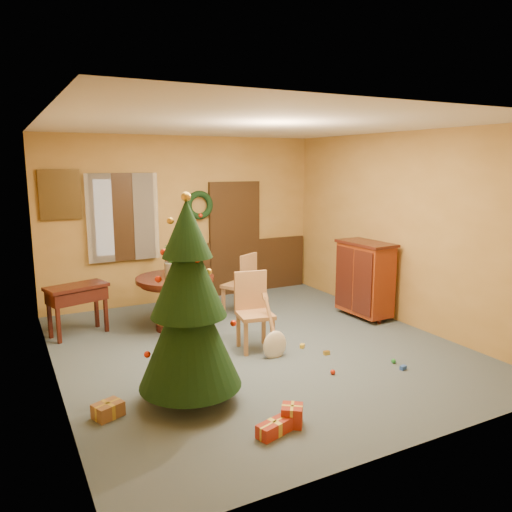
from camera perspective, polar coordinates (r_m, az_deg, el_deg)
room_envelope at (r=9.02m, az=-6.75°, el=2.10°), size 5.50×5.50×5.50m
dining_table at (r=7.48m, az=-9.17°, el=-4.13°), size 1.15×1.15×0.79m
urn at (r=7.40m, az=-9.25°, el=-1.53°), size 0.30×0.30×0.22m
centerpiece_plant at (r=7.34m, az=-9.31°, el=0.68°), size 0.32×0.28×0.36m
chair_near at (r=6.63m, az=-0.32°, el=-5.95°), size 0.51×0.51×1.02m
chair_far at (r=8.07m, az=-1.54°, el=-2.98°), size 0.60×0.60×1.01m
guitar at (r=6.36m, az=2.17°, el=-8.18°), size 0.45×0.57×0.76m
plant_stand at (r=8.05m, az=-9.04°, el=-2.93°), size 0.36×0.36×0.92m
stand_plant at (r=7.94m, az=-9.16°, el=1.15°), size 0.31×0.28×0.47m
christmas_tree at (r=5.05m, az=-7.69°, el=-5.71°), size 1.05×1.05×2.17m
writing_desk at (r=7.55m, az=-19.77°, el=-4.48°), size 0.91×0.63×0.74m
sideboard at (r=8.10m, az=12.34°, el=-2.37°), size 0.54×0.97×1.22m
gift_a at (r=5.28m, az=-16.55°, el=-16.51°), size 0.32×0.28×0.15m
gift_b at (r=4.94m, az=4.15°, el=-17.71°), size 0.27×0.27×0.20m
gift_c at (r=5.55m, az=-6.34°, el=-14.72°), size 0.32×0.29×0.15m
gift_d at (r=4.81m, az=2.15°, el=-19.03°), size 0.38×0.24×0.13m
toy_a at (r=6.37m, az=16.47°, el=-12.13°), size 0.09×0.06×0.05m
toy_b at (r=6.51m, az=15.45°, el=-11.50°), size 0.06×0.06×0.06m
toy_c at (r=6.81m, az=5.31°, el=-10.21°), size 0.09×0.09×0.05m
toy_d at (r=6.05m, az=8.77°, el=-12.97°), size 0.06×0.06×0.06m
toy_e at (r=6.61m, az=8.06°, el=-10.90°), size 0.08×0.06×0.05m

